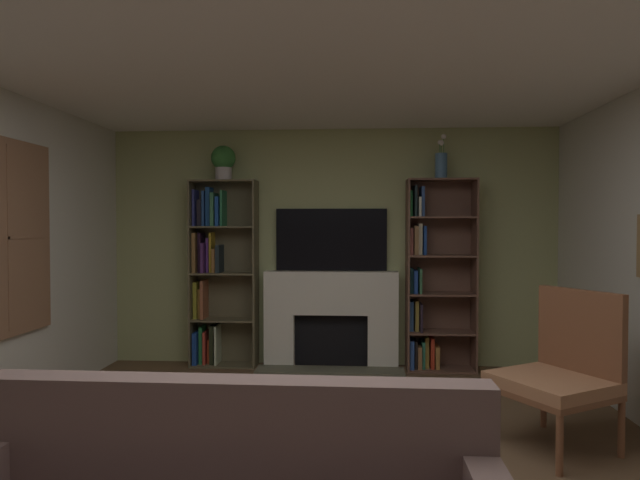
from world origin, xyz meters
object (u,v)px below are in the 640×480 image
bookshelf_right (432,281)px  fireplace (331,317)px  vase_with_flowers (441,164)px  armchair (561,370)px  tv (331,240)px  potted_plant (223,161)px  bookshelf_left (217,272)px

bookshelf_right → fireplace: bearing=179.1°
vase_with_flowers → armchair: (0.51, -1.98, -1.61)m
bookshelf_right → armchair: 2.13m
fireplace → tv: size_ratio=1.28×
fireplace → tv: tv is taller
armchair → tv: bearing=128.0°
tv → fireplace: bearing=-90.0°
potted_plant → armchair: 3.79m
bookshelf_right → vase_with_flowers: (0.09, -0.03, 1.21)m
bookshelf_right → vase_with_flowers: vase_with_flowers is taller
bookshelf_left → bookshelf_right: bearing=-0.5°
tv → vase_with_flowers: bearing=-6.1°
potted_plant → bookshelf_right: bearing=0.7°
bookshelf_left → bookshelf_right: 2.27m
bookshelf_left → armchair: 3.54m
vase_with_flowers → armchair: size_ratio=0.44×
vase_with_flowers → armchair: bearing=-75.6°
bookshelf_left → vase_with_flowers: vase_with_flowers is taller
bookshelf_right → armchair: size_ratio=1.87×
vase_with_flowers → armchair: 2.60m
potted_plant → armchair: (2.78, -1.98, -1.65)m
fireplace → vase_with_flowers: 1.96m
fireplace → bookshelf_right: bearing=-0.9°
bookshelf_left → bookshelf_right: size_ratio=1.00×
bookshelf_left → tv: bearing=3.6°
bookshelf_left → bookshelf_right: same height
bookshelf_right → potted_plant: 2.52m
fireplace → armchair: (1.64, -2.02, -0.01)m
bookshelf_right → armchair: bookshelf_right is taller
fireplace → bookshelf_left: bearing=179.9°
fireplace → potted_plant: bearing=-177.8°
armchair → bookshelf_right: bearing=106.6°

